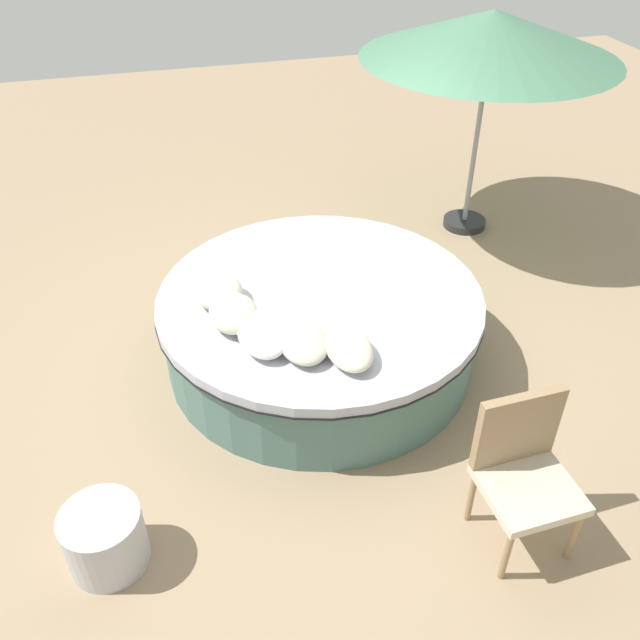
% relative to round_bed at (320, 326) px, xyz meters
% --- Properties ---
extents(ground_plane, '(16.00, 16.00, 0.00)m').
position_rel_round_bed_xyz_m(ground_plane, '(0.00, 0.00, -0.32)').
color(ground_plane, '#9E8466').
extents(round_bed, '(2.48, 2.48, 0.62)m').
position_rel_round_bed_xyz_m(round_bed, '(0.00, 0.00, 0.00)').
color(round_bed, '#4C726B').
rests_on(round_bed, ground_plane).
extents(throw_pillow_0, '(0.43, 0.36, 0.19)m').
position_rel_round_bed_xyz_m(throw_pillow_0, '(0.10, 0.75, 0.40)').
color(throw_pillow_0, beige).
rests_on(throw_pillow_0, round_bed).
extents(throw_pillow_1, '(0.43, 0.34, 0.19)m').
position_rel_round_bed_xyz_m(throw_pillow_1, '(-0.21, 0.69, 0.40)').
color(throw_pillow_1, beige).
rests_on(throw_pillow_1, round_bed).
extents(throw_pillow_2, '(0.54, 0.34, 0.16)m').
position_rel_round_bed_xyz_m(throw_pillow_2, '(-0.46, 0.53, 0.38)').
color(throw_pillow_2, white).
rests_on(throw_pillow_2, round_bed).
extents(throw_pillow_3, '(0.48, 0.33, 0.15)m').
position_rel_round_bed_xyz_m(throw_pillow_3, '(-0.62, 0.28, 0.38)').
color(throw_pillow_3, beige).
rests_on(throw_pillow_3, round_bed).
extents(throw_pillow_4, '(0.48, 0.31, 0.15)m').
position_rel_round_bed_xyz_m(throw_pillow_4, '(-0.76, 0.01, 0.38)').
color(throw_pillow_4, beige).
rests_on(throw_pillow_4, round_bed).
extents(patio_chair, '(0.52, 0.54, 0.98)m').
position_rel_round_bed_xyz_m(patio_chair, '(-1.85, -0.71, 0.24)').
color(patio_chair, '#997A56').
rests_on(patio_chair, ground_plane).
extents(patio_umbrella, '(2.38, 2.38, 2.15)m').
position_rel_round_bed_xyz_m(patio_umbrella, '(1.69, -2.04, 1.61)').
color(patio_umbrella, '#262628').
rests_on(patio_umbrella, ground_plane).
extents(side_table, '(0.47, 0.47, 0.40)m').
position_rel_round_bed_xyz_m(side_table, '(-1.46, 1.67, -0.12)').
color(side_table, '#B7B7BC').
rests_on(side_table, ground_plane).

